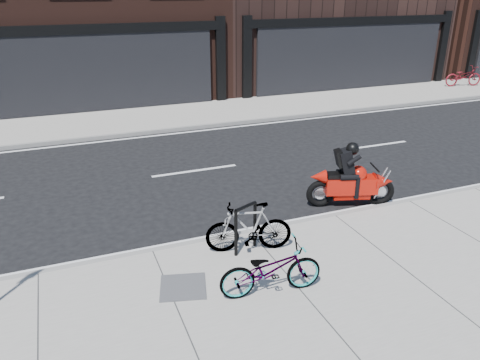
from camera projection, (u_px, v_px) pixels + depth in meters
name	position (u px, v px, depth m)	size (l,w,h in m)	color
ground	(219.00, 199.00, 11.22)	(120.00, 120.00, 0.00)	black
sidewalk_near	(330.00, 328.00, 6.90)	(60.00, 6.00, 0.13)	gray
sidewalk_far	(152.00, 118.00, 17.85)	(60.00, 3.50, 0.13)	gray
bike_rack	(246.00, 224.00, 8.60)	(0.52, 0.26, 0.94)	black
bicycle_front	(271.00, 269.00, 7.43)	(0.59, 1.69, 0.89)	gray
bicycle_rear	(249.00, 227.00, 8.63)	(0.45, 1.61, 0.97)	gray
motorcycle	(355.00, 180.00, 10.69)	(2.01, 0.97, 1.55)	black
bicycle_far	(463.00, 76.00, 23.06)	(0.65, 1.85, 0.97)	maroon
utility_grate	(183.00, 287.00, 7.72)	(0.75, 0.75, 0.01)	#4D4C4F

